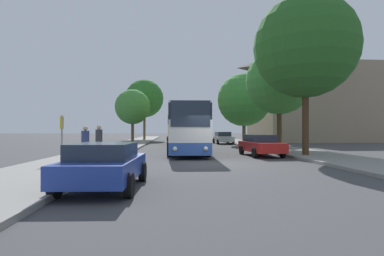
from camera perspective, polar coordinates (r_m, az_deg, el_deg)
ground_plane at (r=15.21m, az=4.34°, el=-6.74°), size 300.00×300.00×0.00m
sidewalk_left at (r=15.79m, az=-21.84°, el=-6.20°), size 4.00×120.00×0.15m
sidewalk_right at (r=17.64m, az=27.58°, el=-5.57°), size 4.00×120.00×0.15m
building_right_background at (r=48.95m, az=21.47°, el=6.35°), size 15.86×13.02×14.84m
bus_front at (r=22.21m, az=-0.94°, el=-0.14°), size 2.90×11.86×3.33m
bus_middle at (r=36.00m, az=-2.55°, el=-0.24°), size 2.76×11.42×3.34m
parked_car_left_curb at (r=8.96m, az=-16.27°, el=-6.65°), size 2.14×4.00×1.31m
parked_car_right_near at (r=19.92m, az=12.93°, el=-3.12°), size 2.13×4.48×1.38m
parked_car_right_far at (r=36.85m, az=5.93°, el=-1.83°), size 2.16×4.39×1.47m
bus_stop_sign at (r=15.84m, az=-23.55°, el=-0.83°), size 0.08×0.45×2.24m
pedestrian_waiting_near at (r=16.78m, az=-17.31°, el=-2.50°), size 0.36×0.36×1.80m
pedestrian_waiting_far at (r=14.96m, az=-19.66°, el=-2.91°), size 0.36×0.36×1.72m
tree_left_near at (r=42.11m, az=-11.25°, el=3.96°), size 4.80×4.80×7.15m
tree_left_far at (r=51.06m, az=-9.06°, el=5.57°), size 6.36×6.36×10.04m
tree_right_near at (r=26.68m, az=16.27°, el=8.52°), size 5.61×5.61×8.48m
tree_right_mid at (r=35.42m, az=9.87°, el=5.31°), size 6.15×6.15×8.14m
tree_right_far at (r=20.45m, az=20.77°, el=14.25°), size 6.33×6.33×9.87m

